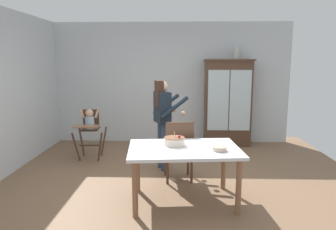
# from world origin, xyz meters

# --- Properties ---
(ground_plane) EXTENTS (6.24, 6.24, 0.00)m
(ground_plane) POSITION_xyz_m (0.00, 0.00, 0.00)
(ground_plane) COLOR brown
(wall_back) EXTENTS (5.32, 0.06, 2.70)m
(wall_back) POSITION_xyz_m (0.00, 2.63, 1.35)
(wall_back) COLOR silver
(wall_back) RESTS_ON ground_plane
(china_cabinet) EXTENTS (1.05, 0.48, 1.89)m
(china_cabinet) POSITION_xyz_m (1.26, 2.37, 0.95)
(china_cabinet) COLOR #4C3323
(china_cabinet) RESTS_ON ground_plane
(ceramic_vase) EXTENTS (0.13, 0.13, 0.27)m
(ceramic_vase) POSITION_xyz_m (1.41, 2.37, 2.01)
(ceramic_vase) COLOR #B2B7B2
(ceramic_vase) RESTS_ON china_cabinet
(high_chair_with_toddler) EXTENTS (0.61, 0.71, 0.95)m
(high_chair_with_toddler) POSITION_xyz_m (-1.51, 1.28, 0.65)
(high_chair_with_toddler) COLOR #4C3323
(high_chair_with_toddler) RESTS_ON ground_plane
(adult_person) EXTENTS (0.63, 0.62, 1.53)m
(adult_person) POSITION_xyz_m (-0.09, 0.71, 0.97)
(adult_person) COLOR #33425B
(adult_person) RESTS_ON ground_plane
(dining_table) EXTENTS (1.51, 1.09, 0.74)m
(dining_table) POSITION_xyz_m (0.25, -0.57, 0.65)
(dining_table) COLOR silver
(dining_table) RESTS_ON ground_plane
(birthday_cake) EXTENTS (0.28, 0.28, 0.19)m
(birthday_cake) POSITION_xyz_m (0.12, -0.45, 0.79)
(birthday_cake) COLOR beige
(birthday_cake) RESTS_ON dining_table
(serving_bowl) EXTENTS (0.18, 0.18, 0.05)m
(serving_bowl) POSITION_xyz_m (0.69, -0.69, 0.77)
(serving_bowl) COLOR #C6AD93
(serving_bowl) RESTS_ON dining_table
(dining_chair_far_side) EXTENTS (0.49, 0.49, 0.96)m
(dining_chair_far_side) POSITION_xyz_m (0.19, 0.13, 0.56)
(dining_chair_far_side) COLOR #4C3323
(dining_chair_far_side) RESTS_ON ground_plane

